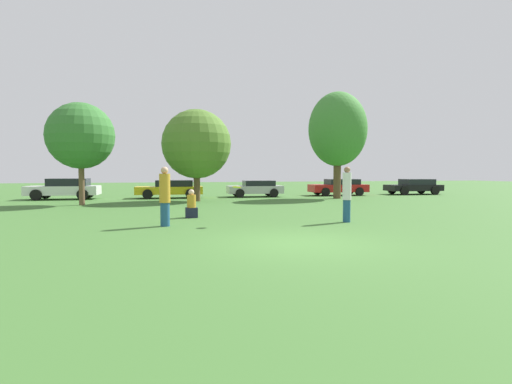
# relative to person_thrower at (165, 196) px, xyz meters

# --- Properties ---
(ground_plane) EXTENTS (120.00, 120.00, 0.00)m
(ground_plane) POSITION_rel_person_thrower_xyz_m (3.10, -3.95, -0.98)
(ground_plane) COLOR #3D6B2D
(person_thrower) EXTENTS (0.35, 0.35, 1.92)m
(person_thrower) POSITION_rel_person_thrower_xyz_m (0.00, 0.00, 0.00)
(person_thrower) COLOR navy
(person_thrower) RESTS_ON ground
(person_catcher) EXTENTS (0.30, 0.30, 1.94)m
(person_catcher) POSITION_rel_person_thrower_xyz_m (6.19, -0.44, 0.02)
(person_catcher) COLOR navy
(person_catcher) RESTS_ON ground
(frisbee) EXTENTS (0.30, 0.30, 0.10)m
(frisbee) POSITION_rel_person_thrower_xyz_m (2.30, -0.32, 0.28)
(frisbee) COLOR yellow
(bystander_sitting) EXTENTS (0.45, 0.38, 1.09)m
(bystander_sitting) POSITION_rel_person_thrower_xyz_m (1.03, 2.28, -0.53)
(bystander_sitting) COLOR #191E33
(bystander_sitting) RESTS_ON ground
(tree_0) EXTENTS (3.47, 3.47, 5.39)m
(tree_0) POSITION_rel_person_thrower_xyz_m (-4.12, 9.54, 2.67)
(tree_0) COLOR brown
(tree_0) RESTS_ON ground
(tree_1) EXTENTS (4.11, 4.11, 5.48)m
(tree_1) POSITION_rel_person_thrower_xyz_m (2.07, 10.92, 2.43)
(tree_1) COLOR brown
(tree_1) RESTS_ON ground
(tree_2) EXTENTS (3.82, 3.82, 7.00)m
(tree_2) POSITION_rel_person_thrower_xyz_m (11.32, 11.23, 3.56)
(tree_2) COLOR brown
(tree_2) RESTS_ON ground
(parked_car_white) EXTENTS (4.39, 2.21, 1.34)m
(parked_car_white) POSITION_rel_person_thrower_xyz_m (-6.00, 14.68, -0.27)
(parked_car_white) COLOR silver
(parked_car_white) RESTS_ON ground
(parked_car_yellow) EXTENTS (4.46, 2.08, 1.20)m
(parked_car_yellow) POSITION_rel_person_thrower_xyz_m (0.63, 14.33, -0.34)
(parked_car_yellow) COLOR gold
(parked_car_yellow) RESTS_ON ground
(parked_car_silver) EXTENTS (3.92, 2.01, 1.15)m
(parked_car_silver) POSITION_rel_person_thrower_xyz_m (6.53, 14.30, -0.36)
(parked_car_silver) COLOR #B2B2B7
(parked_car_silver) RESTS_ON ground
(parked_car_red) EXTENTS (4.33, 2.02, 1.22)m
(parked_car_red) POSITION_rel_person_thrower_xyz_m (13.01, 14.47, -0.33)
(parked_car_red) COLOR red
(parked_car_red) RESTS_ON ground
(parked_car_black) EXTENTS (4.26, 2.14, 1.20)m
(parked_car_black) POSITION_rel_person_thrower_xyz_m (19.34, 14.32, -0.33)
(parked_car_black) COLOR black
(parked_car_black) RESTS_ON ground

